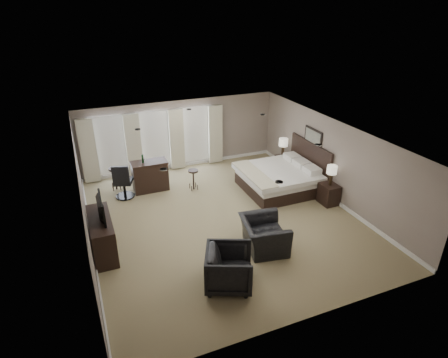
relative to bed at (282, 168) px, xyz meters
name	(u,v)px	position (x,y,z in m)	size (l,w,h in m)	color
room	(223,179)	(-2.58, -1.05, 0.53)	(7.60, 8.60, 2.64)	#827552
window_bay	(155,142)	(-3.58, 3.06, 0.43)	(5.25, 0.20, 2.30)	silver
bed	(282,168)	(0.00, 0.00, 0.00)	(2.43, 2.32, 1.54)	silver
nightstand_near	(329,194)	(0.89, -1.45, -0.44)	(0.49, 0.60, 0.66)	black
nightstand_far	(282,163)	(0.89, 1.45, -0.51)	(0.40, 0.49, 0.53)	black
lamp_near	(331,175)	(0.89, -1.45, 0.21)	(0.31, 0.31, 0.65)	beige
lamp_far	(283,148)	(0.89, 1.45, 0.11)	(0.34, 0.34, 0.70)	beige
wall_art	(313,137)	(1.12, 0.00, 0.98)	(0.04, 0.96, 0.56)	slate
dresser	(102,235)	(-6.03, -1.36, -0.28)	(0.55, 1.70, 0.99)	black
tv	(99,216)	(-6.03, -1.36, 0.28)	(1.02, 0.59, 0.13)	black
armchair_near	(264,230)	(-2.15, -2.79, -0.22)	(1.25, 0.82, 1.10)	black
armchair_far	(229,266)	(-3.54, -3.76, -0.25)	(1.02, 0.96, 1.05)	black
bar_counter	(150,176)	(-4.14, 1.65, -0.25)	(1.20, 0.62, 1.05)	black
bar_stool_left	(116,179)	(-5.23, 2.14, -0.38)	(0.38, 0.38, 0.79)	black
bar_stool_right	(193,180)	(-2.78, 1.12, -0.41)	(0.34, 0.34, 0.72)	black
desk_chair	(123,180)	(-5.05, 1.46, -0.16)	(0.62, 0.62, 1.21)	black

